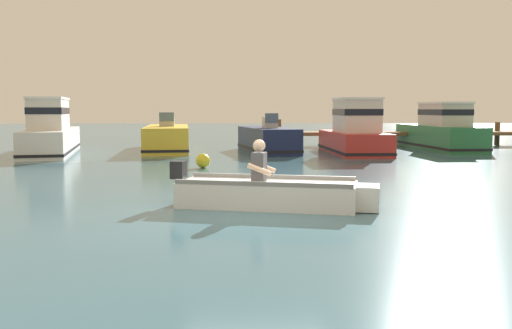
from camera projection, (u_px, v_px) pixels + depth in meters
ground_plane at (258, 214)px, 9.05m from camera, size 120.00×120.00×0.00m
wooden_dock at (431, 133)px, 25.96m from camera, size 15.14×1.64×1.25m
rowboat_with_person at (271, 193)px, 9.67m from camera, size 3.69×1.86×1.19m
moored_boat_white at (51, 133)px, 21.19m from camera, size 2.76×6.92×2.17m
moored_boat_yellow at (167, 138)px, 23.31m from camera, size 2.28×6.50×1.60m
moored_boat_navy at (268, 140)px, 22.10m from camera, size 2.37×4.73×1.57m
moored_boat_red at (354, 133)px, 21.49m from camera, size 1.94×5.24×2.16m
moored_boat_green at (440, 132)px, 23.64m from camera, size 1.90×6.21×2.03m
mooring_buoy at (203, 161)px, 16.16m from camera, size 0.42×0.42×0.42m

